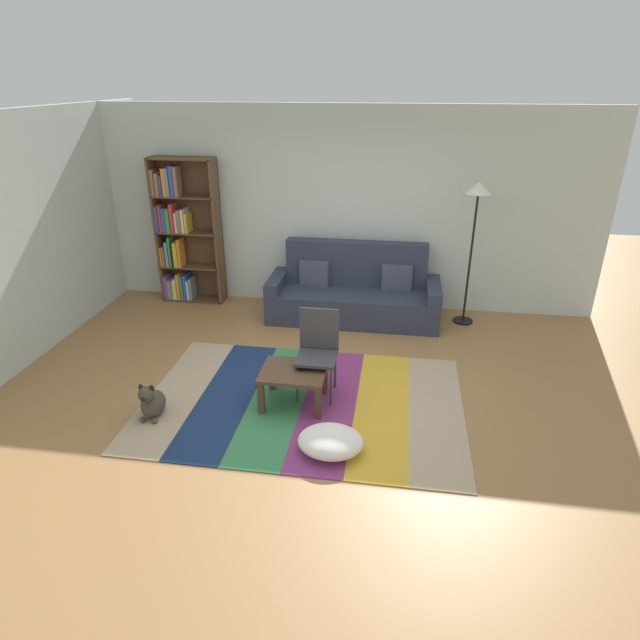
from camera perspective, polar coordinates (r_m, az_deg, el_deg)
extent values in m
plane|color=#9E7042|center=(5.58, -0.36, -8.01)|extent=(14.00, 14.00, 0.00)
cube|color=silver|center=(7.42, 2.78, 11.67)|extent=(6.80, 0.10, 2.70)
cube|color=silver|center=(7.00, -28.26, 8.00)|extent=(0.10, 5.50, 2.70)
cube|color=tan|center=(5.82, -14.83, -7.35)|extent=(0.53, 2.19, 0.01)
cube|color=navy|center=(5.65, -9.82, -7.92)|extent=(0.53, 2.19, 0.01)
cube|color=#387F4C|center=(5.51, -4.52, -8.47)|extent=(0.53, 2.19, 0.01)
cube|color=#843370|center=(5.43, 1.00, -8.95)|extent=(0.53, 2.19, 0.01)
cube|color=gold|center=(5.40, 6.66, -9.37)|extent=(0.53, 2.19, 0.01)
cube|color=tan|center=(5.42, 12.34, -9.69)|extent=(0.53, 2.19, 0.01)
cube|color=#2D3347|center=(7.18, 3.56, 1.56)|extent=(1.90, 0.80, 0.40)
cube|color=#2D3347|center=(7.29, 3.89, 6.10)|extent=(1.90, 0.20, 0.60)
cube|color=#2D3347|center=(7.31, -4.58, 2.62)|extent=(0.18, 0.80, 0.56)
cube|color=#2D3347|center=(7.15, 11.90, 1.63)|extent=(0.18, 0.80, 0.56)
cube|color=#42475B|center=(7.28, -0.56, 4.98)|extent=(0.42, 0.19, 0.36)
cube|color=#42475B|center=(7.20, 8.14, 4.48)|extent=(0.42, 0.19, 0.36)
cube|color=brown|center=(7.96, -16.78, 9.09)|extent=(0.04, 0.28, 2.03)
cube|color=brown|center=(7.64, -10.83, 9.06)|extent=(0.04, 0.28, 2.03)
cube|color=brown|center=(7.91, -13.51, 9.35)|extent=(0.90, 0.01, 2.03)
cube|color=brown|center=(8.10, -13.16, 2.29)|extent=(0.86, 0.28, 0.02)
cube|color=brown|center=(7.93, -13.51, 5.62)|extent=(0.86, 0.28, 0.02)
cube|color=brown|center=(7.79, -13.87, 9.09)|extent=(0.86, 0.28, 0.02)
cube|color=brown|center=(7.68, -14.25, 12.67)|extent=(0.86, 0.28, 0.02)
cube|color=brown|center=(7.60, -14.65, 16.34)|extent=(0.86, 0.28, 0.02)
cube|color=purple|center=(8.18, -15.86, 3.57)|extent=(0.05, 0.24, 0.34)
cube|color=#668C99|center=(8.15, -15.56, 3.29)|extent=(0.05, 0.19, 0.28)
cube|color=gold|center=(8.12, -15.24, 3.26)|extent=(0.03, 0.18, 0.28)
cube|color=silver|center=(8.13, -14.96, 3.41)|extent=(0.04, 0.23, 0.31)
cube|color=orange|center=(8.07, -14.73, 3.55)|extent=(0.05, 0.17, 0.38)
cube|color=green|center=(8.06, -14.35, 3.46)|extent=(0.03, 0.19, 0.35)
cube|color=#334CB2|center=(8.06, -13.97, 3.55)|extent=(0.04, 0.23, 0.36)
cube|color=silver|center=(8.07, -13.63, 3.31)|extent=(0.03, 0.26, 0.29)
cube|color=#668C99|center=(8.03, -13.41, 3.37)|extent=(0.03, 0.23, 0.32)
cube|color=orange|center=(8.04, -16.28, 6.66)|extent=(0.03, 0.25, 0.27)
cube|color=#8C6647|center=(8.03, -16.04, 6.72)|extent=(0.03, 0.25, 0.29)
cube|color=#668C99|center=(7.97, -15.82, 6.88)|extent=(0.04, 0.20, 0.35)
cube|color=green|center=(7.97, -15.46, 7.18)|extent=(0.03, 0.26, 0.43)
cube|color=black|center=(7.95, -15.26, 6.63)|extent=(0.03, 0.20, 0.28)
cube|color=gold|center=(7.92, -14.97, 6.86)|extent=(0.05, 0.21, 0.35)
cube|color=orange|center=(7.90, -14.61, 7.01)|extent=(0.04, 0.21, 0.40)
cube|color=#334CB2|center=(7.86, -16.84, 10.32)|extent=(0.04, 0.17, 0.36)
cube|color=red|center=(7.85, -16.49, 10.42)|extent=(0.04, 0.19, 0.38)
cube|color=#334CB2|center=(7.82, -16.17, 10.24)|extent=(0.05, 0.17, 0.33)
cube|color=green|center=(7.84, -15.66, 10.31)|extent=(0.05, 0.25, 0.33)
cube|color=red|center=(7.78, -15.34, 10.50)|extent=(0.05, 0.19, 0.40)
cube|color=silver|center=(7.77, -14.95, 10.08)|extent=(0.03, 0.18, 0.28)
cube|color=#8C6647|center=(7.74, -14.67, 10.19)|extent=(0.05, 0.16, 0.32)
cube|color=silver|center=(7.75, -14.19, 10.30)|extent=(0.03, 0.25, 0.32)
cube|color=gold|center=(7.73, -13.90, 10.09)|extent=(0.04, 0.22, 0.27)
cube|color=#8C6647|center=(7.79, -17.17, 13.89)|extent=(0.04, 0.24, 0.35)
cube|color=#8C6647|center=(7.77, -16.74, 13.75)|extent=(0.05, 0.24, 0.30)
cube|color=#334CB2|center=(7.74, -16.42, 13.66)|extent=(0.03, 0.21, 0.28)
cube|color=orange|center=(7.73, -16.03, 14.02)|extent=(0.05, 0.24, 0.37)
cube|color=#668C99|center=(7.71, -15.69, 14.04)|extent=(0.04, 0.24, 0.37)
cube|color=#334CB2|center=(7.67, -15.35, 14.16)|extent=(0.05, 0.21, 0.40)
cube|color=#8C6647|center=(7.63, -14.99, 14.10)|extent=(0.05, 0.17, 0.39)
cube|color=#513826|center=(5.27, -2.85, -5.55)|extent=(0.64, 0.53, 0.04)
cube|color=#513826|center=(5.24, -6.31, -8.27)|extent=(0.06, 0.06, 0.34)
cube|color=#513826|center=(5.14, -0.22, -8.83)|extent=(0.06, 0.06, 0.34)
cube|color=#513826|center=(5.61, -5.16, -5.82)|extent=(0.06, 0.06, 0.34)
cube|color=#513826|center=(5.51, 0.50, -6.28)|extent=(0.06, 0.06, 0.34)
ellipsoid|color=white|center=(4.77, 1.13, -12.82)|extent=(0.58, 0.49, 0.20)
ellipsoid|color=#473D33|center=(5.45, -17.36, -8.53)|extent=(0.22, 0.30, 0.26)
sphere|color=#473D33|center=(5.28, -18.07, -7.54)|extent=(0.15, 0.15, 0.15)
ellipsoid|color=black|center=(5.24, -18.33, -7.97)|extent=(0.06, 0.07, 0.05)
ellipsoid|color=black|center=(5.29, -18.56, -6.88)|extent=(0.05, 0.04, 0.08)
ellipsoid|color=black|center=(5.25, -17.53, -7.01)|extent=(0.05, 0.04, 0.08)
sphere|color=#473D33|center=(5.43, -18.40, -10.09)|extent=(0.06, 0.06, 0.06)
sphere|color=#473D33|center=(5.38, -17.24, -10.27)|extent=(0.06, 0.06, 0.06)
cylinder|color=black|center=(7.42, 14.99, -0.07)|extent=(0.26, 0.26, 0.02)
cylinder|color=black|center=(7.12, 15.73, 6.19)|extent=(0.03, 0.03, 1.69)
cone|color=white|center=(6.90, 16.61, 13.38)|extent=(0.32, 0.32, 0.14)
cube|color=black|center=(5.29, -1.90, -5.03)|extent=(0.09, 0.16, 0.02)
cube|color=#38383D|center=(5.35, -0.37, -4.04)|extent=(0.40, 0.40, 0.03)
cube|color=#38383D|center=(5.40, -0.08, -0.90)|extent=(0.40, 0.03, 0.44)
cylinder|color=#38383D|center=(5.35, -2.47, -6.91)|extent=(0.02, 0.02, 0.42)
cylinder|color=#38383D|center=(5.30, 1.17, -7.21)|extent=(0.02, 0.02, 0.42)
cylinder|color=#38383D|center=(5.64, -1.81, -5.13)|extent=(0.02, 0.02, 0.42)
cylinder|color=#38383D|center=(5.59, 1.64, -5.39)|extent=(0.02, 0.02, 0.42)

